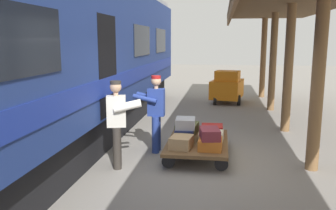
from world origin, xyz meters
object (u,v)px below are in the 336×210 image
Objects in this scene: train_car at (38,60)px; suitcase_gray_aluminum at (185,123)px; suitcase_tan_vintage at (181,142)px; porter_in_overalls at (155,111)px; suitcase_navy_fabric at (184,134)px; baggage_tug at (227,87)px; suitcase_olive_duffel at (187,128)px; luggage_cart at (198,143)px; suitcase_red_plastic at (212,130)px; porter_by_door at (118,121)px; suitcase_orange_carryall at (210,144)px; suitcase_burgundy_valise at (210,134)px; suitcase_cream_canvas at (211,136)px.

train_car reaches higher than suitcase_gray_aluminum.
train_car is at bearing -1.47° from suitcase_tan_vintage.
porter_in_overalls is at bearing -47.86° from suitcase_tan_vintage.
baggage_tug reaches higher than suitcase_navy_fabric.
suitcase_gray_aluminum is at bearing 91.78° from suitcase_olive_duffel.
porter_in_overalls is 0.91× the size of baggage_tug.
suitcase_tan_vintage is at bearing 63.61° from luggage_cart.
suitcase_navy_fabric is at bearing 166.78° from porter_in_overalls.
train_car is 4.07m from suitcase_red_plastic.
porter_by_door is at bearing 40.44° from suitcase_red_plastic.
suitcase_tan_vintage is 0.62m from suitcase_gray_aluminum.
suitcase_burgundy_valise reaches higher than suitcase_orange_carryall.
suitcase_burgundy_valise reaches higher than luggage_cart.
baggage_tug reaches higher than suitcase_orange_carryall.
suitcase_tan_vintage is 0.58m from suitcase_navy_fabric.
suitcase_tan_vintage reaches higher than suitcase_cream_canvas.
porter_by_door is (1.76, 0.36, 0.28)m from suitcase_burgundy_valise.
suitcase_burgundy_valise reaches higher than suitcase_red_plastic.
suitcase_navy_fabric is 1.26× the size of suitcase_orange_carryall.
suitcase_tan_vintage reaches higher than luggage_cart.
train_car is at bearing 19.79° from suitcase_olive_duffel.
suitcase_cream_canvas is 0.96× the size of suitcase_burgundy_valise.
suitcase_tan_vintage is at bearing 132.14° from porter_in_overalls.
baggage_tug is at bearing -98.96° from suitcase_olive_duffel.
baggage_tug is (-0.98, -7.40, 0.17)m from suitcase_tan_vintage.
suitcase_cream_canvas is at bearing -152.24° from porter_by_door.
suitcase_tan_vintage is at bearing 45.22° from suitcase_cream_canvas.
suitcase_olive_duffel is 0.33× the size of baggage_tug.
suitcase_olive_duffel is at bearing -88.22° from suitcase_gray_aluminum.
porter_by_door is at bearing 166.48° from train_car.
luggage_cart is 0.66m from suitcase_orange_carryall.
suitcase_gray_aluminum is at bearing -91.91° from suitcase_tan_vintage.
suitcase_olive_duffel is (0.00, -0.58, -0.02)m from suitcase_navy_fabric.
luggage_cart is at bearing -171.33° from train_car.
baggage_tug reaches higher than suitcase_cream_canvas.
suitcase_navy_fabric reaches higher than luggage_cart.
suitcase_orange_carryall is at bearing 134.78° from suitcase_navy_fabric.
suitcase_cream_canvas is at bearing 180.00° from luggage_cart.
baggage_tug reaches higher than suitcase_gray_aluminum.
suitcase_olive_duffel is 0.92m from porter_in_overalls.
suitcase_tan_vintage reaches higher than suitcase_olive_duffel.
suitcase_tan_vintage is at bearing 90.00° from suitcase_olive_duffel.
suitcase_red_plastic is at bearing -90.00° from suitcase_orange_carryall.
suitcase_tan_vintage is 0.30× the size of porter_by_door.
luggage_cart is 0.32m from suitcase_cream_canvas.
porter_by_door reaches higher than suitcase_olive_duffel.
suitcase_navy_fabric reaches higher than suitcase_olive_duffel.
suitcase_gray_aluminum is at bearing 165.55° from porter_in_overalls.
suitcase_burgundy_valise is 0.31× the size of porter_by_door.
train_car is at bearing -13.52° from porter_by_door.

